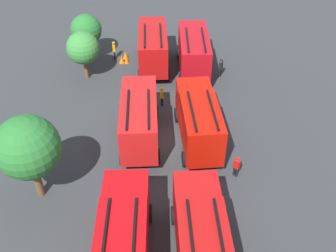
{
  "coord_description": "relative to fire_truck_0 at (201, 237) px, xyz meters",
  "views": [
    {
      "loc": [
        -21.96,
        -1.08,
        19.79
      ],
      "look_at": [
        0.0,
        0.0,
        1.4
      ],
      "focal_mm": 42.69,
      "sensor_mm": 36.0,
      "label": 1
    }
  ],
  "objects": [
    {
      "name": "tree_2",
      "position": [
        21.3,
        10.33,
        0.83
      ],
      "size": [
        2.86,
        2.86,
        4.44
      ],
      "color": "brown",
      "rests_on": "ground"
    },
    {
      "name": "firefighter_4",
      "position": [
        21.41,
        7.92,
        -1.19
      ],
      "size": [
        0.44,
        0.29,
        1.72
      ],
      "rotation": [
        0.0,
        0.0,
        4.83
      ],
      "color": "black",
      "rests_on": "ground"
    },
    {
      "name": "firefighter_1",
      "position": [
        18.71,
        -2.09,
        -1.2
      ],
      "size": [
        0.48,
        0.4,
        1.7
      ],
      "rotation": [
        0.0,
        0.0,
        4.25
      ],
      "color": "black",
      "rests_on": "ground"
    },
    {
      "name": "fire_truck_4",
      "position": [
        9.62,
        4.22,
        0.0
      ],
      "size": [
        7.4,
        3.3,
        3.88
      ],
      "rotation": [
        0.0,
        0.0,
        0.09
      ],
      "color": "red",
      "rests_on": "ground"
    },
    {
      "name": "tree_1",
      "position": [
        17.94,
        9.91,
        0.81
      ],
      "size": [
        2.85,
        2.85,
        4.41
      ],
      "color": "brown",
      "rests_on": "ground"
    },
    {
      "name": "firefighter_2",
      "position": [
        25.17,
        1.7,
        -1.11
      ],
      "size": [
        0.3,
        0.43,
        1.84
      ],
      "rotation": [
        0.0,
        0.0,
        3.21
      ],
      "color": "black",
      "rests_on": "ground"
    },
    {
      "name": "fire_truck_5",
      "position": [
        20.02,
        4.07,
        0.0
      ],
      "size": [
        7.39,
        3.29,
        3.88
      ],
      "rotation": [
        0.0,
        0.0,
        0.09
      ],
      "color": "#A90F10",
      "rests_on": "ground"
    },
    {
      "name": "tree_0",
      "position": [
        4.26,
        10.06,
        1.88
      ],
      "size": [
        3.87,
        3.87,
        6.0
      ],
      "color": "brown",
      "rests_on": "ground"
    },
    {
      "name": "firefighter_0",
      "position": [
        14.11,
        2.9,
        -1.22
      ],
      "size": [
        0.46,
        0.33,
        1.68
      ],
      "rotation": [
        0.0,
        0.0,
        1.81
      ],
      "color": "black",
      "rests_on": "ground"
    },
    {
      "name": "ground_plane",
      "position": [
        9.76,
        2.19,
        -2.15
      ],
      "size": [
        56.98,
        56.98,
        0.0
      ],
      "primitive_type": "plane",
      "color": "#2D3033"
    },
    {
      "name": "fire_truck_3",
      "position": [
        -0.13,
        4.02,
        0.0
      ],
      "size": [
        7.34,
        3.12,
        3.88
      ],
      "rotation": [
        0.0,
        0.0,
        0.06
      ],
      "color": "#B7090D",
      "rests_on": "ground"
    },
    {
      "name": "traffic_cone_1",
      "position": [
        21.47,
        6.87,
        -1.79
      ],
      "size": [
        0.51,
        0.51,
        0.72
      ],
      "primitive_type": "cone",
      "color": "#F2600C",
      "rests_on": "ground"
    },
    {
      "name": "firefighter_3",
      "position": [
        6.47,
        -2.49,
        -1.26
      ],
      "size": [
        0.45,
        0.48,
        1.62
      ],
      "rotation": [
        0.0,
        0.0,
        2.46
      ],
      "color": "black",
      "rests_on": "ground"
    },
    {
      "name": "fire_truck_0",
      "position": [
        0.0,
        0.0,
        0.0
      ],
      "size": [
        7.41,
        3.34,
        3.88
      ],
      "rotation": [
        0.0,
        0.0,
        0.1
      ],
      "color": "#A80F0F",
      "rests_on": "ground"
    },
    {
      "name": "fire_truck_1",
      "position": [
        9.68,
        0.04,
        0.0
      ],
      "size": [
        7.47,
        3.56,
        3.88
      ],
      "rotation": [
        0.0,
        0.0,
        0.14
      ],
      "color": "#B31006",
      "rests_on": "ground"
    },
    {
      "name": "traffic_cone_0",
      "position": [
        20.64,
        6.66,
        -1.84
      ],
      "size": [
        0.44,
        0.44,
        0.63
      ],
      "primitive_type": "cone",
      "color": "#F2600C",
      "rests_on": "ground"
    },
    {
      "name": "traffic_cone_2",
      "position": [
        20.63,
        7.12,
        -1.8
      ],
      "size": [
        0.5,
        0.5,
        0.71
      ],
      "primitive_type": "cone",
      "color": "#F2600C",
      "rests_on": "ground"
    },
    {
      "name": "fire_truck_2",
      "position": [
        19.42,
        0.37,
        0.0
      ],
      "size": [
        7.34,
        3.12,
        3.88
      ],
      "rotation": [
        0.0,
        0.0,
        0.06
      ],
      "color": "#A90E16",
      "rests_on": "ground"
    }
  ]
}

